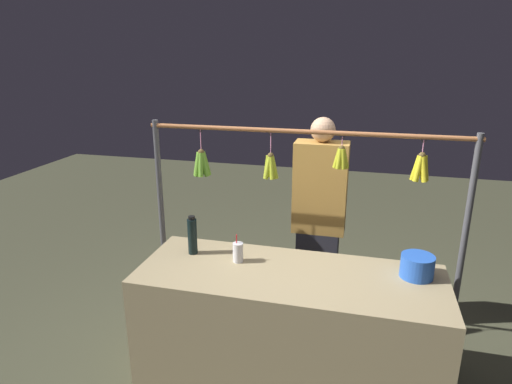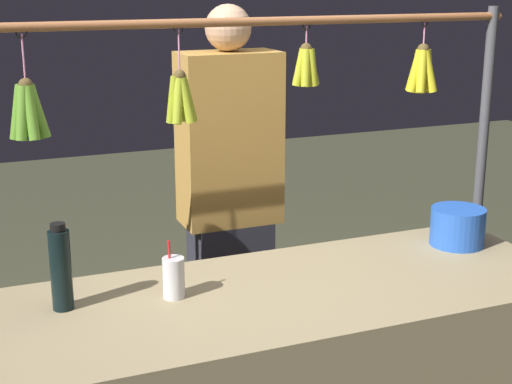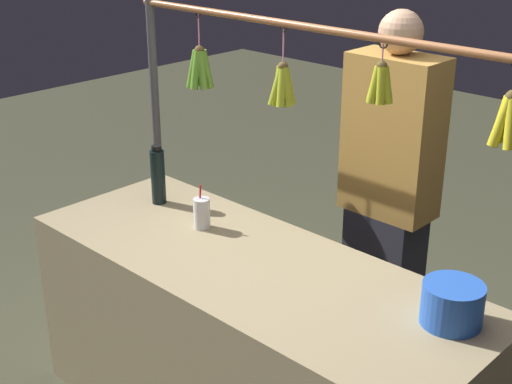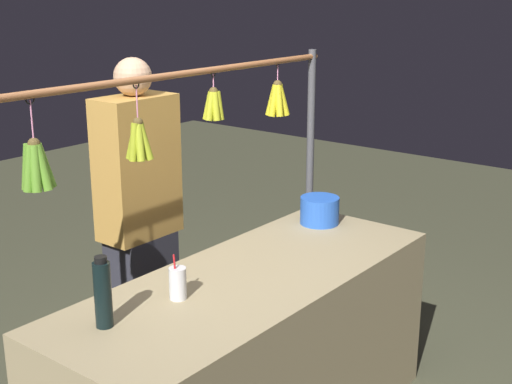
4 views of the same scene
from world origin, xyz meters
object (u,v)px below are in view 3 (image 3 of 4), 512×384
water_bottle (158,176)px  drink_cup (202,213)px  vendor_person (388,205)px  blue_bucket (452,304)px

water_bottle → drink_cup: 0.36m
water_bottle → vendor_person: size_ratio=0.16×
water_bottle → blue_bucket: bearing=-178.9°
blue_bucket → water_bottle: bearing=1.1°
water_bottle → vendor_person: vendor_person is taller
water_bottle → blue_bucket: size_ratio=1.35×
water_bottle → vendor_person: 1.08m
blue_bucket → drink_cup: drink_cup is taller
blue_bucket → vendor_person: size_ratio=0.12×
blue_bucket → vendor_person: (0.71, -0.66, -0.06)m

